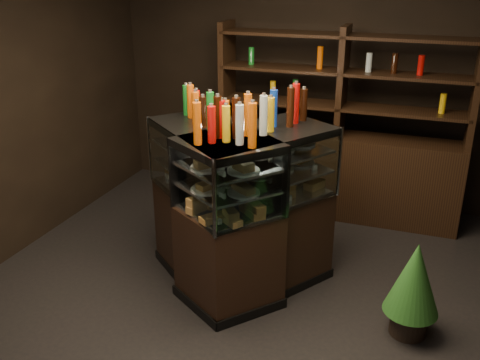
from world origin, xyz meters
TOP-DOWN VIEW (x-y plane):
  - ground at (0.00, 0.00)m, footprint 5.00×5.00m
  - room_shell at (0.00, 0.00)m, footprint 5.02×5.02m
  - display_case at (-0.37, 0.37)m, footprint 1.62×1.40m
  - food_display at (-0.37, 0.37)m, footprint 1.23×1.06m
  - bottles_top at (-0.37, 0.37)m, footprint 1.06×0.92m
  - potted_conifer at (1.06, 0.18)m, footprint 0.40×0.40m
  - back_shelving at (0.15, 2.05)m, footprint 2.54×0.43m

SIDE VIEW (x-z plane):
  - ground at x=0.00m, z-range 0.00..0.00m
  - display_case at x=-0.37m, z-range -0.22..1.15m
  - potted_conifer at x=1.06m, z-range 0.06..0.91m
  - back_shelving at x=0.15m, z-range -0.40..1.60m
  - food_display at x=-0.37m, z-range 0.85..1.28m
  - bottles_top at x=-0.37m, z-range 1.35..1.65m
  - room_shell at x=0.00m, z-range 0.44..3.45m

